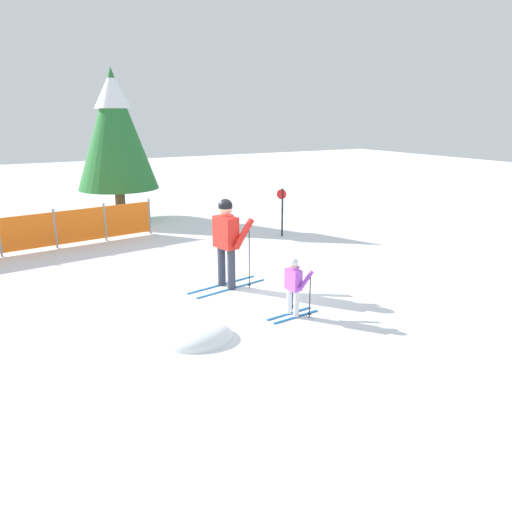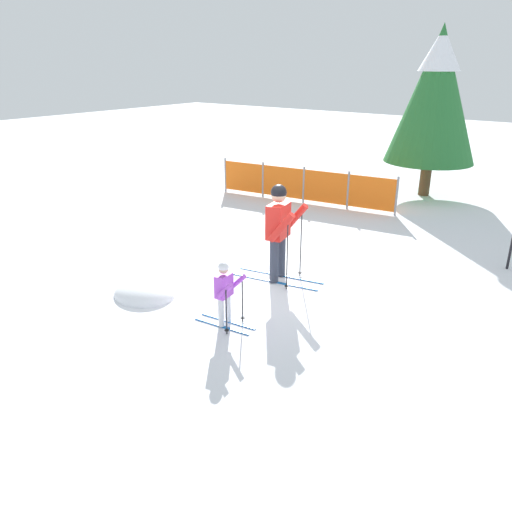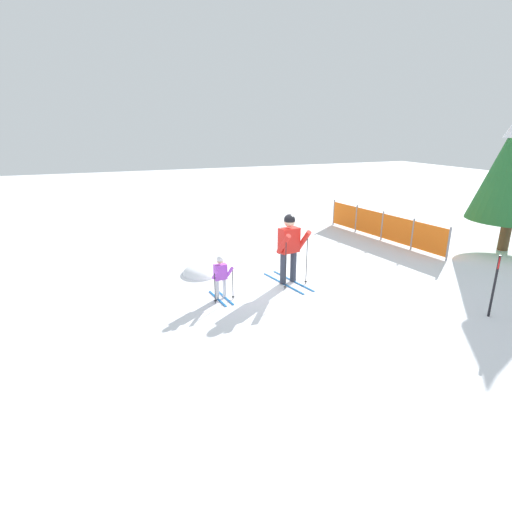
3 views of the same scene
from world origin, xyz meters
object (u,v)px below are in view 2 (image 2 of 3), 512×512
object	(u,v)px
safety_fence	(304,185)
skier_child	(225,289)
skier_adult	(279,225)
conifer_far	(436,93)

from	to	relation	value
safety_fence	skier_child	bearing A→B (deg)	-67.55
skier_adult	safety_fence	world-z (taller)	skier_adult
skier_adult	skier_child	xyz separation A→B (m)	(0.32, -1.91, -0.47)
safety_fence	conifer_far	world-z (taller)	conifer_far
skier_adult	safety_fence	xyz separation A→B (m)	(-2.51, 4.93, -0.55)
conifer_far	skier_child	bearing A→B (deg)	-88.03
safety_fence	conifer_far	xyz separation A→B (m)	(2.49, 2.92, 2.44)
skier_adult	skier_child	world-z (taller)	skier_adult
skier_child	safety_fence	world-z (taller)	skier_child
safety_fence	conifer_far	bearing A→B (deg)	49.48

